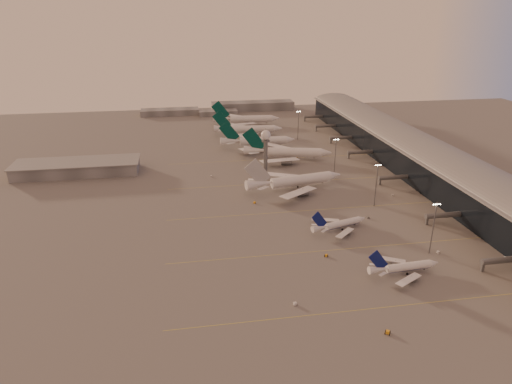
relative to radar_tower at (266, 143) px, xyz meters
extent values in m
plane|color=#5E5B5B|center=(-5.00, -120.00, -20.95)|extent=(700.00, 700.00, 0.00)
cube|color=gold|center=(25.00, -155.00, -20.94)|extent=(180.00, 0.25, 0.02)
cube|color=gold|center=(25.00, -110.00, -20.94)|extent=(180.00, 0.25, 0.02)
cube|color=gold|center=(25.00, -65.00, -20.94)|extent=(180.00, 0.25, 0.02)
cube|color=gold|center=(25.00, -20.00, -20.94)|extent=(180.00, 0.25, 0.02)
cube|color=gold|center=(25.00, 30.00, -20.94)|extent=(180.00, 0.25, 0.02)
cube|color=black|center=(103.00, -10.00, -11.95)|extent=(36.00, 360.00, 18.00)
cylinder|color=slate|center=(103.00, -10.00, -2.95)|extent=(10.08, 360.00, 10.08)
cube|color=slate|center=(103.00, -10.00, -2.75)|extent=(40.00, 362.00, 0.80)
cylinder|color=#5B5D63|center=(77.00, -138.00, -16.45)|extent=(22.00, 2.80, 2.80)
cube|color=#5B5D63|center=(67.00, -138.00, -18.75)|extent=(1.20, 1.20, 4.40)
cylinder|color=#5B5D63|center=(77.00, -92.00, -16.45)|extent=(22.00, 2.80, 2.80)
cube|color=#5B5D63|center=(67.00, -92.00, -18.75)|extent=(1.20, 1.20, 4.40)
cylinder|color=#5B5D63|center=(77.00, -34.00, -16.45)|extent=(22.00, 2.80, 2.80)
cube|color=#5B5D63|center=(67.00, -34.00, -18.75)|extent=(1.20, 1.20, 4.40)
cylinder|color=#5B5D63|center=(77.00, 22.00, -16.45)|extent=(22.00, 2.80, 2.80)
cube|color=#5B5D63|center=(67.00, 22.00, -18.75)|extent=(1.20, 1.20, 4.40)
cylinder|color=#5B5D63|center=(77.00, 64.00, -16.45)|extent=(22.00, 2.80, 2.80)
cube|color=#5B5D63|center=(67.00, 64.00, -18.75)|extent=(1.20, 1.20, 4.40)
cylinder|color=#5B5D63|center=(77.00, 106.00, -16.45)|extent=(22.00, 2.80, 2.80)
cube|color=#5B5D63|center=(67.00, 106.00, -18.75)|extent=(1.20, 1.20, 4.40)
cylinder|color=#5B5D63|center=(77.00, 146.00, -16.45)|extent=(22.00, 2.80, 2.80)
cube|color=#5B5D63|center=(67.00, 146.00, -18.75)|extent=(1.20, 1.20, 4.40)
cube|color=slate|center=(-125.00, 20.00, -16.95)|extent=(80.00, 25.00, 8.00)
cube|color=slate|center=(-125.00, 20.00, -12.75)|extent=(82.00, 27.00, 0.60)
cylinder|color=#5B5D63|center=(0.00, 0.00, -9.95)|extent=(2.60, 2.60, 22.00)
cylinder|color=#5B5D63|center=(0.00, 0.00, 1.55)|extent=(5.20, 5.20, 1.20)
sphere|color=silver|center=(0.00, 0.00, 5.45)|extent=(6.40, 6.40, 6.40)
cylinder|color=#5B5D63|center=(0.00, 0.00, 9.15)|extent=(0.16, 0.16, 2.00)
cylinder|color=#5B5D63|center=(53.00, -120.00, -8.45)|extent=(0.56, 0.56, 25.00)
cube|color=#5B5D63|center=(53.00, -120.00, 3.55)|extent=(3.60, 0.25, 0.25)
sphere|color=#FFEABF|center=(51.50, -120.00, 3.15)|extent=(0.56, 0.56, 0.56)
sphere|color=#FFEABF|center=(52.50, -120.00, 3.15)|extent=(0.56, 0.56, 0.56)
sphere|color=#FFEABF|center=(53.50, -120.00, 3.15)|extent=(0.56, 0.56, 0.56)
sphere|color=#FFEABF|center=(54.50, -120.00, 3.15)|extent=(0.56, 0.56, 0.56)
cylinder|color=#5B5D63|center=(50.00, -65.00, -8.45)|extent=(0.56, 0.56, 25.00)
cube|color=#5B5D63|center=(50.00, -65.00, 3.55)|extent=(3.60, 0.25, 0.25)
sphere|color=#FFEABF|center=(48.50, -65.00, 3.15)|extent=(0.56, 0.56, 0.56)
sphere|color=#FFEABF|center=(49.50, -65.00, 3.15)|extent=(0.56, 0.56, 0.56)
sphere|color=#FFEABF|center=(50.50, -65.00, 3.15)|extent=(0.56, 0.56, 0.56)
sphere|color=#FFEABF|center=(51.50, -65.00, 3.15)|extent=(0.56, 0.56, 0.56)
cylinder|color=#5B5D63|center=(45.00, -10.00, -8.45)|extent=(0.56, 0.56, 25.00)
cube|color=#5B5D63|center=(45.00, -10.00, 3.55)|extent=(3.60, 0.25, 0.25)
sphere|color=#FFEABF|center=(43.50, -10.00, 3.15)|extent=(0.56, 0.56, 0.56)
sphere|color=#FFEABF|center=(44.50, -10.00, 3.15)|extent=(0.56, 0.56, 0.56)
sphere|color=#FFEABF|center=(45.50, -10.00, 3.15)|extent=(0.56, 0.56, 0.56)
sphere|color=#FFEABF|center=(46.50, -10.00, 3.15)|extent=(0.56, 0.56, 0.56)
cylinder|color=#5B5D63|center=(43.00, 80.00, -8.45)|extent=(0.56, 0.56, 25.00)
cube|color=#5B5D63|center=(43.00, 80.00, 3.55)|extent=(3.60, 0.25, 0.25)
sphere|color=#FFEABF|center=(41.50, 80.00, 3.15)|extent=(0.56, 0.56, 0.56)
sphere|color=#FFEABF|center=(42.50, 80.00, 3.15)|extent=(0.56, 0.56, 0.56)
sphere|color=#FFEABF|center=(43.50, 80.00, 3.15)|extent=(0.56, 0.56, 0.56)
sphere|color=#FFEABF|center=(44.50, 80.00, 3.15)|extent=(0.56, 0.56, 0.56)
cube|color=slate|center=(-65.00, 200.00, -17.95)|extent=(60.00, 18.00, 6.00)
cube|color=slate|center=(25.00, 210.00, -16.45)|extent=(90.00, 20.00, 9.00)
cube|color=slate|center=(-15.00, 190.00, -18.45)|extent=(40.00, 15.00, 5.00)
cylinder|color=silver|center=(35.60, -134.13, -18.22)|extent=(19.85, 4.53, 3.35)
cylinder|color=navy|center=(35.60, -134.13, -18.97)|extent=(19.40, 3.57, 2.41)
cone|color=silver|center=(47.33, -133.42, -18.22)|extent=(4.01, 3.58, 3.35)
cone|color=silver|center=(21.66, -134.97, -17.80)|extent=(8.44, 3.84, 3.35)
cube|color=silver|center=(31.28, -142.65, -18.80)|extent=(13.87, 10.25, 1.05)
cylinder|color=slate|center=(33.55, -140.56, -20.33)|extent=(3.93, 2.40, 2.18)
cube|color=slate|center=(33.55, -140.56, -19.39)|extent=(0.28, 0.24, 1.34)
cube|color=silver|center=(30.28, -126.19, -18.80)|extent=(14.32, 8.92, 1.05)
cylinder|color=slate|center=(32.79, -127.99, -20.33)|extent=(3.93, 2.40, 2.18)
cube|color=slate|center=(32.79, -127.99, -19.39)|extent=(0.28, 0.24, 1.34)
cube|color=navy|center=(21.25, -134.99, -13.65)|extent=(9.20, 0.86, 9.99)
cube|color=silver|center=(21.91, -138.77, -17.71)|extent=(4.02, 3.12, 0.22)
cube|color=silver|center=(21.46, -131.16, -17.71)|extent=(4.07, 2.78, 0.22)
cylinder|color=black|center=(43.07, -133.68, -20.51)|extent=(0.44, 0.44, 0.88)
cylinder|color=black|center=(33.90, -132.28, -20.46)|extent=(1.00, 0.50, 0.97)
cylinder|color=black|center=(34.14, -136.16, -20.46)|extent=(1.00, 0.50, 0.97)
cylinder|color=silver|center=(22.64, -89.91, -18.21)|extent=(19.83, 8.82, 3.35)
cylinder|color=navy|center=(22.64, -89.91, -18.97)|extent=(19.19, 7.81, 2.41)
cone|color=silver|center=(33.91, -86.56, -18.21)|extent=(4.61, 4.30, 3.35)
cone|color=silver|center=(9.24, -93.88, -17.79)|extent=(8.87, 5.56, 3.35)
cube|color=silver|center=(20.36, -99.19, -18.80)|extent=(12.47, 12.34, 1.05)
cylinder|color=slate|center=(22.10, -96.64, -20.33)|extent=(4.27, 3.17, 2.18)
cube|color=slate|center=(22.10, -96.64, -19.39)|extent=(0.32, 0.29, 1.34)
cube|color=silver|center=(15.66, -83.37, -18.80)|extent=(14.62, 6.07, 1.05)
cylinder|color=slate|center=(18.52, -84.56, -20.33)|extent=(4.27, 3.17, 2.18)
cube|color=slate|center=(18.52, -84.56, -19.39)|extent=(0.32, 0.29, 1.34)
cube|color=navy|center=(8.85, -94.00, -13.65)|extent=(8.91, 2.91, 9.99)
cube|color=silver|center=(10.36, -97.53, -17.71)|extent=(3.78, 3.63, 0.22)
cube|color=silver|center=(8.19, -90.22, -17.71)|extent=(4.00, 2.04, 0.22)
cylinder|color=black|center=(29.82, -87.78, -20.51)|extent=(0.44, 0.44, 0.88)
cylinder|color=black|center=(20.57, -88.50, -20.46)|extent=(1.06, 0.70, 0.97)
cylinder|color=black|center=(21.67, -92.22, -20.46)|extent=(1.06, 0.70, 0.97)
cylinder|color=silver|center=(16.53, -30.98, -16.72)|extent=(39.48, 13.14, 6.10)
cylinder|color=silver|center=(16.53, -30.98, -18.09)|extent=(38.40, 11.32, 4.39)
cone|color=silver|center=(39.43, -26.72, -16.72)|extent=(8.54, 7.38, 6.10)
cone|color=silver|center=(-10.69, -36.05, -15.96)|extent=(17.20, 8.99, 6.10)
cube|color=silver|center=(10.14, -48.68, -17.79)|extent=(25.95, 22.53, 1.81)
cylinder|color=slate|center=(14.08, -44.04, -20.26)|extent=(8.15, 5.28, 3.96)
cube|color=slate|center=(14.08, -44.04, -18.85)|extent=(0.34, 0.30, 2.44)
cube|color=silver|center=(4.20, -16.77, -17.79)|extent=(28.67, 14.59, 1.81)
cylinder|color=slate|center=(9.54, -19.68, -20.26)|extent=(8.15, 5.28, 3.96)
cube|color=slate|center=(9.54, -19.68, -18.85)|extent=(0.34, 0.30, 2.44)
cube|color=#A7AAAF|center=(-11.50, -36.20, -8.75)|extent=(16.68, 3.43, 18.10)
cube|color=silver|center=(-9.63, -43.54, -15.81)|extent=(7.75, 6.77, 0.25)
cube|color=silver|center=(-12.40, -28.69, -15.81)|extent=(8.03, 4.74, 0.25)
cylinder|color=black|center=(31.11, -28.27, -20.46)|extent=(0.49, 0.49, 0.98)
cylinder|color=black|center=(13.04, -29.43, -20.41)|extent=(1.15, 0.68, 1.08)
cylinder|color=black|center=(13.83, -33.69, -20.41)|extent=(1.15, 0.68, 1.08)
cylinder|color=silver|center=(25.84, 25.99, -16.42)|extent=(40.13, 15.55, 6.41)
cylinder|color=silver|center=(25.84, 25.99, -17.86)|extent=(38.94, 13.62, 4.61)
cone|color=silver|center=(48.89, 20.43, -16.42)|extent=(8.98, 8.03, 6.41)
cone|color=silver|center=(-1.57, 32.60, -15.62)|extent=(17.70, 10.14, 6.41)
cube|color=silver|center=(12.41, 12.04, -17.54)|extent=(29.60, 13.67, 1.90)
cylinder|color=slate|center=(18.06, 14.74, -20.18)|extent=(8.45, 5.85, 4.17)
cube|color=slate|center=(18.06, 14.74, -18.66)|extent=(0.39, 0.35, 2.56)
cube|color=silver|center=(20.24, 44.53, -17.54)|extent=(26.02, 24.14, 1.90)
cylinder|color=slate|center=(24.04, 39.55, -20.18)|extent=(8.45, 5.85, 4.17)
cube|color=slate|center=(24.04, 39.55, -18.66)|extent=(0.39, 0.35, 2.56)
cube|color=#033834|center=(-2.38, 32.80, -7.97)|extent=(17.23, 4.51, 18.96)
cube|color=silver|center=(-3.65, 25.19, -15.46)|extent=(8.13, 4.47, 0.28)
cube|color=silver|center=(-0.04, 40.14, -15.46)|extent=(7.77, 7.12, 0.28)
cylinder|color=black|center=(40.52, 22.45, -20.40)|extent=(0.55, 0.55, 1.10)
cylinder|color=black|center=(23.30, 29.10, -20.34)|extent=(1.31, 0.82, 1.22)
cylinder|color=black|center=(22.16, 24.38, -20.34)|extent=(1.31, 0.82, 1.22)
cylinder|color=silver|center=(9.78, 62.42, -16.72)|extent=(37.24, 6.70, 5.99)
cylinder|color=silver|center=(9.78, 62.42, -18.06)|extent=(36.46, 5.01, 4.31)
cone|color=silver|center=(31.93, 61.99, -16.72)|extent=(7.30, 6.13, 5.99)
cone|color=silver|center=(-16.57, 62.93, -15.97)|extent=(15.68, 6.29, 5.99)
cube|color=silver|center=(0.33, 46.98, -17.76)|extent=(26.87, 17.77, 1.77)
cylinder|color=slate|center=(4.95, 50.58, -20.23)|extent=(7.26, 4.03, 3.89)
cube|color=slate|center=(4.95, 50.58, -18.81)|extent=(0.31, 0.26, 2.40)
cube|color=silver|center=(0.93, 78.21, -17.76)|extent=(26.59, 18.57, 1.77)
cylinder|color=slate|center=(5.40, 74.43, -20.23)|extent=(7.26, 4.03, 3.89)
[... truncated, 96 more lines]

